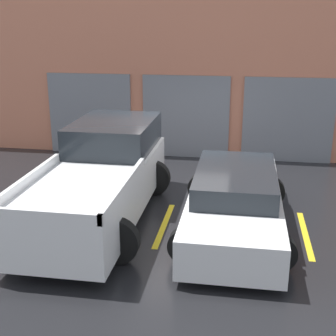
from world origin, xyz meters
The scene contains 7 objects.
ground_plane centered at (0.00, 0.00, 0.00)m, with size 28.00×28.00×0.00m, color black.
shophouse_building centered at (-0.01, 3.29, 2.56)m, with size 16.61×0.68×5.19m.
pickup_truck centered at (-1.44, -1.81, 0.88)m, with size 2.59×5.48×1.87m.
sedan_white centered at (1.44, -2.09, 0.61)m, with size 2.24×4.79×1.27m.
parking_stripe_far_left centered at (-2.88, -2.12, 0.00)m, with size 0.12×2.20×0.01m, color gold.
parking_stripe_left centered at (0.00, -2.12, 0.00)m, with size 0.12×2.20×0.01m, color gold.
parking_stripe_centre centered at (2.88, -2.12, 0.00)m, with size 0.12×2.20×0.01m, color gold.
Camera 1 is at (1.53, -10.98, 4.19)m, focal length 50.00 mm.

